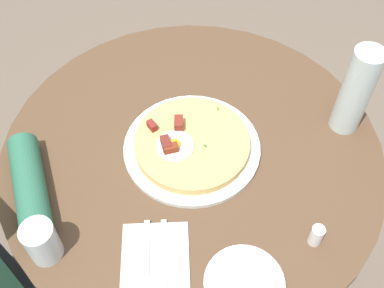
{
  "coord_description": "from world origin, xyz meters",
  "views": [
    {
      "loc": [
        0.47,
        -0.5,
        1.68
      ],
      "look_at": [
        -0.0,
        0.0,
        0.77
      ],
      "focal_mm": 44.41,
      "sensor_mm": 36.0,
      "label": 1
    }
  ],
  "objects_px": {
    "pizza_plate": "(192,147)",
    "bread_plate": "(244,283)",
    "fork": "(164,259)",
    "water_glass": "(42,242)",
    "breakfast_pizza": "(191,143)",
    "knife": "(146,260)",
    "salt_shaker": "(317,235)",
    "water_bottle": "(356,91)",
    "dining_table": "(192,188)"
  },
  "relations": [
    {
      "from": "pizza_plate",
      "to": "dining_table",
      "type": "bearing_deg",
      "value": -88.35
    },
    {
      "from": "bread_plate",
      "to": "knife",
      "type": "height_order",
      "value": "bread_plate"
    },
    {
      "from": "fork",
      "to": "breakfast_pizza",
      "type": "bearing_deg",
      "value": -13.07
    },
    {
      "from": "pizza_plate",
      "to": "bread_plate",
      "type": "xyz_separation_m",
      "value": [
        0.31,
        -0.17,
        -0.0
      ]
    },
    {
      "from": "pizza_plate",
      "to": "breakfast_pizza",
      "type": "xyz_separation_m",
      "value": [
        -0.0,
        -0.0,
        0.02
      ]
    },
    {
      "from": "bread_plate",
      "to": "water_bottle",
      "type": "xyz_separation_m",
      "value": [
        -0.08,
        0.49,
        0.11
      ]
    },
    {
      "from": "breakfast_pizza",
      "to": "knife",
      "type": "relative_size",
      "value": 1.54
    },
    {
      "from": "bread_plate",
      "to": "water_glass",
      "type": "xyz_separation_m",
      "value": [
        -0.34,
        -0.23,
        0.05
      ]
    },
    {
      "from": "bread_plate",
      "to": "salt_shaker",
      "type": "xyz_separation_m",
      "value": [
        0.05,
        0.18,
        0.02
      ]
    },
    {
      "from": "fork",
      "to": "salt_shaker",
      "type": "relative_size",
      "value": 3.32
    },
    {
      "from": "fork",
      "to": "knife",
      "type": "distance_m",
      "value": 0.04
    },
    {
      "from": "pizza_plate",
      "to": "knife",
      "type": "distance_m",
      "value": 0.3
    },
    {
      "from": "knife",
      "to": "salt_shaker",
      "type": "xyz_separation_m",
      "value": [
        0.23,
        0.28,
        0.02
      ]
    },
    {
      "from": "fork",
      "to": "knife",
      "type": "bearing_deg",
      "value": 90.0
    },
    {
      "from": "breakfast_pizza",
      "to": "water_bottle",
      "type": "relative_size",
      "value": 1.16
    },
    {
      "from": "fork",
      "to": "water_bottle",
      "type": "xyz_separation_m",
      "value": [
        0.07,
        0.57,
        0.11
      ]
    },
    {
      "from": "water_bottle",
      "to": "salt_shaker",
      "type": "relative_size",
      "value": 4.42
    },
    {
      "from": "bread_plate",
      "to": "breakfast_pizza",
      "type": "bearing_deg",
      "value": 150.89
    },
    {
      "from": "knife",
      "to": "salt_shaker",
      "type": "relative_size",
      "value": 3.32
    },
    {
      "from": "knife",
      "to": "water_glass",
      "type": "relative_size",
      "value": 1.8
    },
    {
      "from": "dining_table",
      "to": "water_glass",
      "type": "distance_m",
      "value": 0.46
    },
    {
      "from": "dining_table",
      "to": "water_glass",
      "type": "relative_size",
      "value": 9.26
    },
    {
      "from": "fork",
      "to": "water_glass",
      "type": "bearing_deg",
      "value": 83.46
    },
    {
      "from": "bread_plate",
      "to": "water_bottle",
      "type": "bearing_deg",
      "value": 99.41
    },
    {
      "from": "pizza_plate",
      "to": "fork",
      "type": "distance_m",
      "value": 0.29
    },
    {
      "from": "water_glass",
      "to": "water_bottle",
      "type": "height_order",
      "value": "water_bottle"
    },
    {
      "from": "dining_table",
      "to": "pizza_plate",
      "type": "relative_size",
      "value": 2.8
    },
    {
      "from": "breakfast_pizza",
      "to": "knife",
      "type": "bearing_deg",
      "value": -64.37
    },
    {
      "from": "pizza_plate",
      "to": "salt_shaker",
      "type": "relative_size",
      "value": 6.09
    },
    {
      "from": "dining_table",
      "to": "fork",
      "type": "bearing_deg",
      "value": -58.25
    },
    {
      "from": "breakfast_pizza",
      "to": "fork",
      "type": "height_order",
      "value": "breakfast_pizza"
    },
    {
      "from": "dining_table",
      "to": "water_bottle",
      "type": "xyz_separation_m",
      "value": [
        0.22,
        0.32,
        0.3
      ]
    },
    {
      "from": "fork",
      "to": "water_bottle",
      "type": "bearing_deg",
      "value": -52.55
    },
    {
      "from": "water_bottle",
      "to": "salt_shaker",
      "type": "height_order",
      "value": "water_bottle"
    },
    {
      "from": "water_glass",
      "to": "water_bottle",
      "type": "bearing_deg",
      "value": 70.05
    },
    {
      "from": "pizza_plate",
      "to": "breakfast_pizza",
      "type": "relative_size",
      "value": 1.19
    },
    {
      "from": "bread_plate",
      "to": "knife",
      "type": "distance_m",
      "value": 0.2
    },
    {
      "from": "water_glass",
      "to": "pizza_plate",
      "type": "bearing_deg",
      "value": 84.79
    },
    {
      "from": "breakfast_pizza",
      "to": "bread_plate",
      "type": "distance_m",
      "value": 0.35
    },
    {
      "from": "fork",
      "to": "pizza_plate",
      "type": "bearing_deg",
      "value": -13.69
    },
    {
      "from": "fork",
      "to": "dining_table",
      "type": "bearing_deg",
      "value": -13.64
    },
    {
      "from": "pizza_plate",
      "to": "bread_plate",
      "type": "relative_size",
      "value": 2.03
    },
    {
      "from": "bread_plate",
      "to": "fork",
      "type": "xyz_separation_m",
      "value": [
        -0.15,
        -0.07,
        0.0
      ]
    },
    {
      "from": "bread_plate",
      "to": "water_glass",
      "type": "relative_size",
      "value": 1.63
    },
    {
      "from": "dining_table",
      "to": "bread_plate",
      "type": "height_order",
      "value": "bread_plate"
    },
    {
      "from": "bread_plate",
      "to": "water_glass",
      "type": "height_order",
      "value": "water_glass"
    },
    {
      "from": "water_glass",
      "to": "knife",
      "type": "bearing_deg",
      "value": 37.73
    },
    {
      "from": "pizza_plate",
      "to": "water_glass",
      "type": "xyz_separation_m",
      "value": [
        -0.04,
        -0.4,
        0.04
      ]
    },
    {
      "from": "knife",
      "to": "dining_table",
      "type": "bearing_deg",
      "value": -20.29
    },
    {
      "from": "bread_plate",
      "to": "water_glass",
      "type": "bearing_deg",
      "value": -146.44
    }
  ]
}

